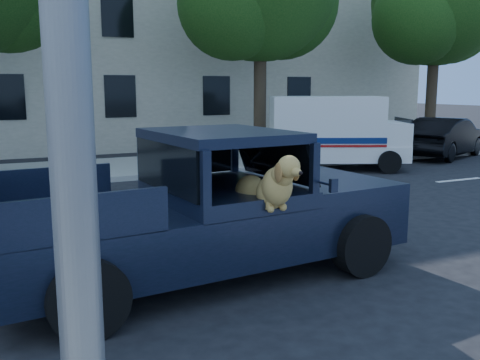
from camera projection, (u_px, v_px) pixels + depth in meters
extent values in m
plane|color=black|center=(260.00, 251.00, 8.40)|extent=(120.00, 120.00, 0.00)
cube|color=gray|center=(123.00, 168.00, 16.57)|extent=(60.00, 4.00, 0.15)
cylinder|color=#332619|center=(260.00, 97.00, 18.68)|extent=(0.44, 0.44, 4.40)
sphere|color=#10380E|center=(232.00, 5.00, 17.39)|extent=(3.60, 3.60, 3.60)
sphere|color=#10380E|center=(282.00, 2.00, 18.81)|extent=(4.00, 4.00, 4.00)
cylinder|color=#332619|center=(431.00, 96.00, 22.08)|extent=(0.44, 0.44, 4.40)
sphere|color=#10380E|center=(437.00, 0.00, 21.43)|extent=(5.20, 5.20, 5.20)
sphere|color=#10380E|center=(419.00, 18.00, 20.79)|extent=(3.60, 3.60, 3.60)
sphere|color=#10380E|center=(449.00, 15.00, 22.20)|extent=(4.00, 4.00, 4.00)
cube|color=beige|center=(148.00, 42.00, 23.57)|extent=(26.00, 6.00, 9.00)
cube|color=black|center=(204.00, 228.00, 7.21)|extent=(5.67, 2.59, 0.70)
cube|color=black|center=(319.00, 183.00, 8.12)|extent=(1.77, 2.25, 0.17)
cube|color=black|center=(221.00, 135.00, 7.13)|extent=(1.81, 2.17, 0.13)
cube|color=black|center=(274.00, 159.00, 7.62)|extent=(0.43, 1.84, 0.60)
cube|color=black|center=(253.00, 216.00, 7.01)|extent=(0.63, 0.63, 0.40)
cube|color=black|center=(333.00, 186.00, 6.52)|extent=(0.11, 0.06, 0.17)
cube|color=silver|center=(337.00, 152.00, 16.75)|extent=(4.54, 3.40, 0.49)
cube|color=silver|center=(325.00, 120.00, 16.57)|extent=(3.82, 3.07, 1.48)
cube|color=silver|center=(389.00, 133.00, 16.69)|extent=(1.55, 2.02, 0.69)
cube|color=#0B1E53|center=(331.00, 141.00, 15.73)|extent=(3.06, 1.38, 0.18)
cube|color=#9E0F0F|center=(331.00, 146.00, 15.76)|extent=(3.06, 1.38, 0.07)
imported|color=black|center=(445.00, 137.00, 19.55)|extent=(3.17, 4.69, 1.46)
cube|color=yellow|center=(69.00, 169.00, 3.08)|extent=(0.16, 0.03, 0.41)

